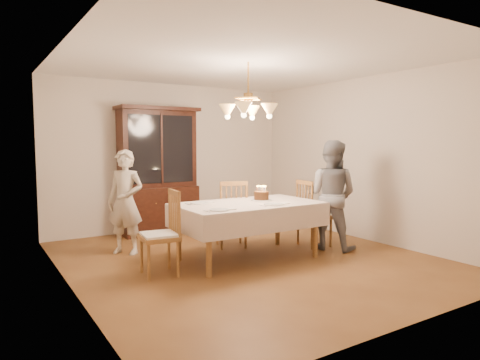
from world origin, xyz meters
TOP-DOWN VIEW (x-y plane):
  - ground at (0.00, 0.00)m, footprint 5.00×5.00m
  - room_shell at (0.00, 0.00)m, footprint 5.00×5.00m
  - dining_table at (0.00, 0.00)m, footprint 1.90×1.10m
  - china_hutch at (-0.37, 2.25)m, footprint 1.38×0.54m
  - chair_far_side at (0.16, 0.70)m, footprint 0.56×0.54m
  - chair_left_end at (-1.26, -0.03)m, footprint 0.47×0.49m
  - chair_right_end at (1.24, 0.08)m, footprint 0.47×0.48m
  - elderly_woman at (-1.29, 1.16)m, footprint 0.62×0.63m
  - adult_in_grey at (1.33, -0.18)m, footprint 0.90×0.97m
  - birthday_cake at (0.29, 0.10)m, footprint 0.30×0.30m
  - place_setting_near_left at (-0.63, -0.35)m, footprint 0.38×0.23m
  - place_setting_near_right at (0.19, -0.33)m, footprint 0.41×0.26m
  - place_setting_far_left at (-0.56, 0.30)m, footprint 0.38×0.24m
  - chandelier at (-0.00, -0.00)m, footprint 0.62×0.62m

SIDE VIEW (x-z plane):
  - ground at x=0.00m, z-range 0.00..0.00m
  - chair_far_side at x=0.16m, z-range -0.06..0.94m
  - chair_right_end at x=1.24m, z-range -0.06..0.94m
  - chair_left_end at x=-1.26m, z-range -0.05..0.95m
  - dining_table at x=0.00m, z-range 0.30..1.06m
  - elderly_woman at x=-1.29m, z-range 0.00..1.46m
  - place_setting_near_left at x=-0.63m, z-range 0.76..0.77m
  - place_setting_far_left at x=-0.56m, z-range 0.76..0.77m
  - place_setting_near_right at x=0.19m, z-range 0.76..0.77m
  - adult_in_grey at x=1.33m, z-range 0.00..1.59m
  - birthday_cake at x=0.29m, z-range 0.71..0.92m
  - china_hutch at x=-0.37m, z-range -0.04..2.12m
  - room_shell at x=0.00m, z-range -0.92..4.08m
  - chandelier at x=0.00m, z-range 1.61..2.34m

